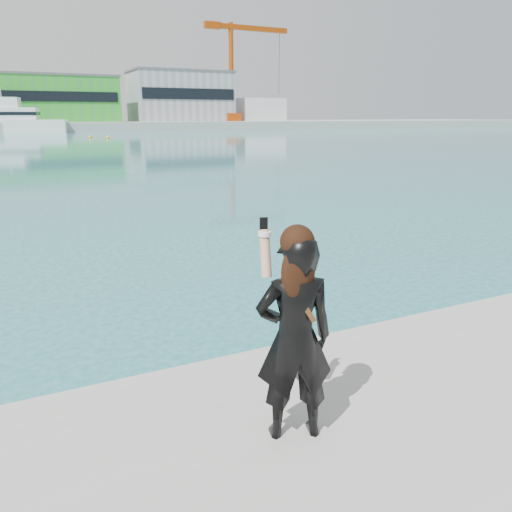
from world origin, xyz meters
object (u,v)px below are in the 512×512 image
Objects in this scene: buoy_near at (108,138)px; buoy_extra at (90,138)px; motor_yacht at (13,120)px; woman at (295,332)px; dock_crane at (236,69)px.

buoy_near and buoy_extra have the same top height.
buoy_extra is (10.28, -32.91, -2.56)m from motor_yacht.
buoy_near is at bearing -57.43° from motor_yacht.
motor_yacht is at bearing -73.24° from woman.
motor_yacht is 37.19m from buoy_near.
buoy_near is at bearing -40.50° from buoy_extra.
buoy_near is 0.28× the size of woman.
buoy_near is at bearing -82.30° from woman.
buoy_extra is at bearing 139.50° from buoy_near.
motor_yacht is 11.17× the size of woman.
woman reaches higher than buoy_extra.
motor_yacht is 112.88m from woman.
dock_crane is at bearing 47.25° from buoy_near.
dock_crane reaches higher than woman.
buoy_near is 3.06m from buoy_extra.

